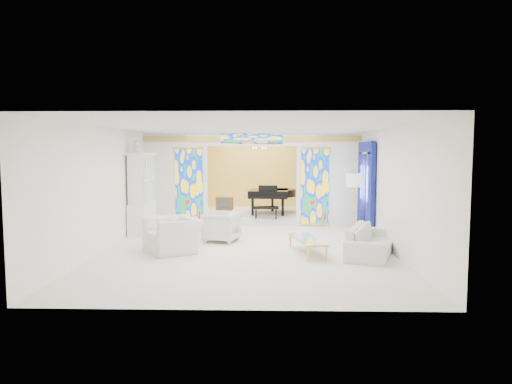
{
  "coord_description": "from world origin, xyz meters",
  "views": [
    {
      "loc": [
        0.52,
        -12.74,
        2.4
      ],
      "look_at": [
        0.18,
        0.2,
        1.26
      ],
      "focal_mm": 32.0,
      "sensor_mm": 36.0,
      "label": 1
    }
  ],
  "objects_px": {
    "armchair_left": "(172,235)",
    "armchair_right": "(221,227)",
    "tv_console": "(225,204)",
    "coffee_table": "(307,240)",
    "china_cabinet": "(142,194)",
    "sofa": "(371,240)",
    "grand_piano": "(273,194)"
  },
  "relations": [
    {
      "from": "sofa",
      "to": "armchair_right",
      "type": "bearing_deg",
      "value": 88.62
    },
    {
      "from": "china_cabinet",
      "to": "armchair_right",
      "type": "distance_m",
      "value": 2.88
    },
    {
      "from": "armchair_left",
      "to": "armchair_right",
      "type": "distance_m",
      "value": 1.68
    },
    {
      "from": "armchair_right",
      "to": "coffee_table",
      "type": "xyz_separation_m",
      "value": [
        2.19,
        -1.44,
        -0.06
      ]
    },
    {
      "from": "coffee_table",
      "to": "tv_console",
      "type": "relative_size",
      "value": 2.65
    },
    {
      "from": "armchair_left",
      "to": "coffee_table",
      "type": "xyz_separation_m",
      "value": [
        3.24,
        -0.13,
        -0.07
      ]
    },
    {
      "from": "sofa",
      "to": "grand_piano",
      "type": "xyz_separation_m",
      "value": [
        -2.26,
        5.94,
        0.56
      ]
    },
    {
      "from": "armchair_right",
      "to": "sofa",
      "type": "height_order",
      "value": "armchair_right"
    },
    {
      "from": "armchair_right",
      "to": "sofa",
      "type": "relative_size",
      "value": 0.38
    },
    {
      "from": "grand_piano",
      "to": "china_cabinet",
      "type": "bearing_deg",
      "value": -136.6
    },
    {
      "from": "sofa",
      "to": "coffee_table",
      "type": "relative_size",
      "value": 1.33
    },
    {
      "from": "china_cabinet",
      "to": "coffee_table",
      "type": "height_order",
      "value": "china_cabinet"
    },
    {
      "from": "coffee_table",
      "to": "grand_piano",
      "type": "bearing_deg",
      "value": 97.36
    },
    {
      "from": "sofa",
      "to": "grand_piano",
      "type": "bearing_deg",
      "value": 41.29
    },
    {
      "from": "coffee_table",
      "to": "grand_piano",
      "type": "height_order",
      "value": "grand_piano"
    },
    {
      "from": "sofa",
      "to": "coffee_table",
      "type": "xyz_separation_m",
      "value": [
        -1.5,
        0.03,
        0.0
      ]
    },
    {
      "from": "armchair_right",
      "to": "sofa",
      "type": "bearing_deg",
      "value": 83.55
    },
    {
      "from": "armchair_left",
      "to": "armchair_right",
      "type": "xyz_separation_m",
      "value": [
        1.05,
        1.31,
        -0.01
      ]
    },
    {
      "from": "coffee_table",
      "to": "grand_piano",
      "type": "xyz_separation_m",
      "value": [
        -0.76,
        5.9,
        0.56
      ]
    },
    {
      "from": "china_cabinet",
      "to": "sofa",
      "type": "bearing_deg",
      "value": -23.82
    },
    {
      "from": "armchair_left",
      "to": "grand_piano",
      "type": "xyz_separation_m",
      "value": [
        2.48,
        5.77,
        0.49
      ]
    },
    {
      "from": "armchair_left",
      "to": "grand_piano",
      "type": "height_order",
      "value": "grand_piano"
    },
    {
      "from": "armchair_right",
      "to": "grand_piano",
      "type": "relative_size",
      "value": 0.33
    },
    {
      "from": "tv_console",
      "to": "armchair_left",
      "type": "bearing_deg",
      "value": -93.47
    },
    {
      "from": "armchair_right",
      "to": "coffee_table",
      "type": "distance_m",
      "value": 2.62
    },
    {
      "from": "armchair_right",
      "to": "china_cabinet",
      "type": "bearing_deg",
      "value": -101.33
    },
    {
      "from": "sofa",
      "to": "tv_console",
      "type": "xyz_separation_m",
      "value": [
        -3.95,
        5.21,
        0.27
      ]
    },
    {
      "from": "tv_console",
      "to": "coffee_table",
      "type": "bearing_deg",
      "value": -59.25
    },
    {
      "from": "grand_piano",
      "to": "armchair_right",
      "type": "bearing_deg",
      "value": -103.79
    },
    {
      "from": "china_cabinet",
      "to": "coffee_table",
      "type": "bearing_deg",
      "value": -29.94
    },
    {
      "from": "armchair_left",
      "to": "armchair_right",
      "type": "height_order",
      "value": "armchair_left"
    },
    {
      "from": "armchair_right",
      "to": "tv_console",
      "type": "height_order",
      "value": "tv_console"
    }
  ]
}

